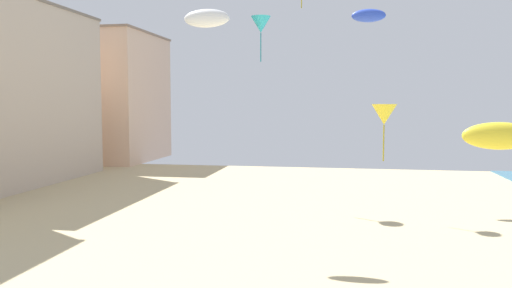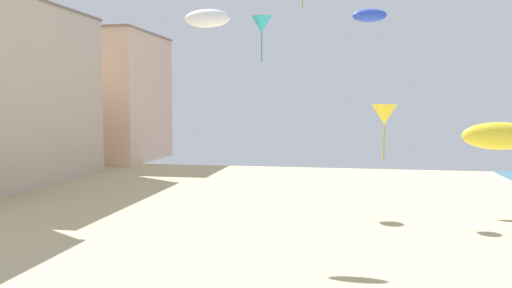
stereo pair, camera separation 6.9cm
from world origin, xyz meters
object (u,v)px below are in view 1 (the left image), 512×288
at_px(kite_cyan_delta, 261,25).
at_px(kite_blue_parafoil_2, 369,16).
at_px(kite_yellow_delta, 384,115).
at_px(kite_yellow_parafoil, 499,136).
at_px(kite_white_parafoil, 207,18).

height_order(kite_cyan_delta, kite_blue_parafoil_2, kite_blue_parafoil_2).
xyz_separation_m(kite_cyan_delta, kite_yellow_delta, (8.78, -16.73, -6.97)).
bearing_deg(kite_yellow_delta, kite_yellow_parafoil, -52.75).
distance_m(kite_cyan_delta, kite_blue_parafoil_2, 9.09).
bearing_deg(kite_yellow_delta, kite_white_parafoil, 156.99).
bearing_deg(kite_yellow_parafoil, kite_yellow_delta, 127.25).
xyz_separation_m(kite_white_parafoil, kite_yellow_delta, (9.82, -4.17, -5.46)).
xyz_separation_m(kite_cyan_delta, kite_white_parafoil, (-1.04, -12.56, -1.51)).
relative_size(kite_cyan_delta, kite_yellow_delta, 1.36).
bearing_deg(kite_white_parafoil, kite_yellow_parafoil, -33.87).
distance_m(kite_white_parafoil, kite_yellow_delta, 11.98).
distance_m(kite_yellow_delta, kite_yellow_parafoil, 6.24).
bearing_deg(kite_yellow_delta, kite_cyan_delta, 117.68).
xyz_separation_m(kite_blue_parafoil_2, kite_yellow_parafoil, (3.84, -24.16, -8.52)).
relative_size(kite_cyan_delta, kite_white_parafoil, 1.35).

